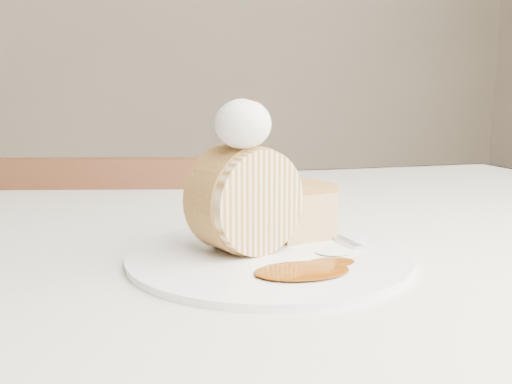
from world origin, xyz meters
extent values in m
cube|color=silver|center=(0.00, 3.00, 1.40)|extent=(5.00, 0.10, 2.80)
cube|color=beige|center=(0.00, 0.20, 0.73)|extent=(1.40, 0.90, 0.04)
cube|color=beige|center=(0.00, 0.65, 0.61)|extent=(1.40, 0.01, 0.28)
cylinder|color=brown|center=(0.62, 0.57, 0.35)|extent=(0.06, 0.06, 0.71)
cube|color=brown|center=(-0.09, 0.69, 0.39)|extent=(0.45, 0.45, 0.04)
cube|color=brown|center=(-0.13, 0.52, 0.60)|extent=(0.38, 0.12, 0.40)
cylinder|color=white|center=(0.02, 0.05, 0.75)|extent=(0.32, 0.32, 0.01)
cylinder|color=beige|center=(0.00, 0.07, 0.81)|extent=(0.11, 0.09, 0.10)
cube|color=#A4763E|center=(0.07, 0.10, 0.78)|extent=(0.07, 0.07, 0.05)
ellipsoid|color=white|center=(0.00, 0.05, 0.88)|extent=(0.05, 0.05, 0.05)
ellipsoid|color=#6F3104|center=(0.00, 0.06, 0.91)|extent=(0.03, 0.02, 0.01)
cube|color=silver|center=(0.10, 0.10, 0.76)|extent=(0.04, 0.16, 0.00)
camera|label=1|loc=(-0.12, -0.45, 0.91)|focal=40.00mm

